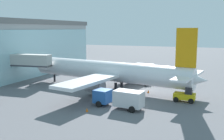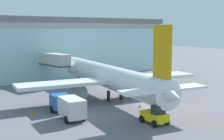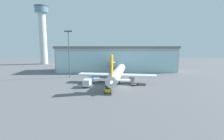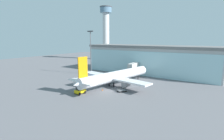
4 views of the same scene
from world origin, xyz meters
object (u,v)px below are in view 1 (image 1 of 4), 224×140
at_px(jet_bridge, 19,61).
at_px(airplane, 110,72).
at_px(baggage_cart, 144,83).
at_px(pushback_tug, 185,95).
at_px(catering_truck, 120,98).
at_px(safety_cone_nose, 148,91).
at_px(safety_cone_wingtip, 87,110).

bearing_deg(jet_bridge, airplane, 179.38).
height_order(baggage_cart, pushback_tug, pushback_tug).
bearing_deg(catering_truck, jet_bridge, -11.99).
distance_m(airplane, safety_cone_nose, 7.98).
relative_size(airplane, baggage_cart, 11.09).
bearing_deg(safety_cone_nose, safety_cone_wingtip, 158.49).
xyz_separation_m(safety_cone_nose, safety_cone_wingtip, (-13.48, 5.32, 0.00)).
relative_size(jet_bridge, safety_cone_nose, 24.91).
bearing_deg(airplane, jet_bridge, 14.76).
distance_m(pushback_tug, safety_cone_wingtip, 15.56).
distance_m(catering_truck, baggage_cart, 16.23).
height_order(pushback_tug, safety_cone_nose, pushback_tug).
distance_m(jet_bridge, safety_cone_nose, 27.01).
relative_size(jet_bridge, safety_cone_wingtip, 24.91).
xyz_separation_m(airplane, baggage_cart, (5.80, -5.11, -2.83)).
bearing_deg(safety_cone_wingtip, airplane, 8.60).
bearing_deg(safety_cone_wingtip, pushback_tug, -50.14).
bearing_deg(baggage_cart, pushback_tug, -15.24).
xyz_separation_m(airplane, safety_cone_wingtip, (-13.60, -2.06, -3.06)).
distance_m(baggage_cart, safety_cone_nose, 6.34).
relative_size(catering_truck, pushback_tug, 2.28).
bearing_deg(safety_cone_nose, baggage_cart, 20.93).
relative_size(airplane, pushback_tug, 10.85).
distance_m(jet_bridge, catering_truck, 26.61).
height_order(airplane, safety_cone_nose, airplane).
distance_m(airplane, baggage_cart, 8.23).
xyz_separation_m(catering_truck, safety_cone_nose, (10.28, -1.70, -1.19)).
height_order(safety_cone_nose, safety_cone_wingtip, same).
bearing_deg(catering_truck, baggage_cart, -80.54).
height_order(jet_bridge, baggage_cart, jet_bridge).
xyz_separation_m(jet_bridge, safety_cone_nose, (1.47, -26.61, -4.40)).
bearing_deg(airplane, catering_truck, 128.67).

